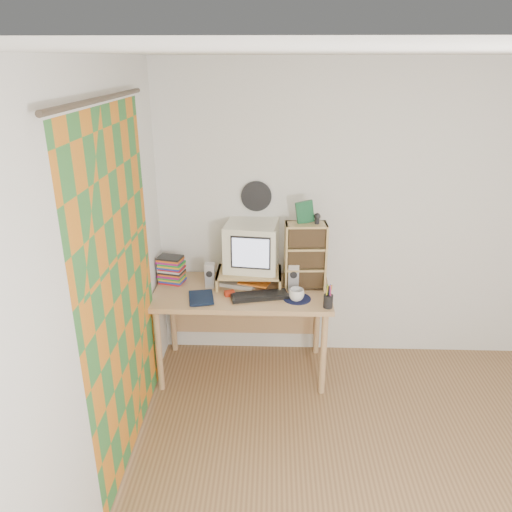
# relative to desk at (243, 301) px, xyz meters

# --- Properties ---
(floor) EXTENTS (3.50, 3.50, 0.00)m
(floor) POSITION_rel_desk_xyz_m (1.03, -1.44, -0.62)
(floor) COLOR #997348
(floor) RESTS_ON ground
(ceiling) EXTENTS (3.50, 3.50, 0.00)m
(ceiling) POSITION_rel_desk_xyz_m (1.03, -1.44, 1.88)
(ceiling) COLOR white
(ceiling) RESTS_ON back_wall
(back_wall) EXTENTS (3.50, 0.00, 3.50)m
(back_wall) POSITION_rel_desk_xyz_m (1.03, 0.31, 0.63)
(back_wall) COLOR white
(back_wall) RESTS_ON floor
(left_wall) EXTENTS (0.00, 3.50, 3.50)m
(left_wall) POSITION_rel_desk_xyz_m (-0.72, -1.44, 0.63)
(left_wall) COLOR white
(left_wall) RESTS_ON floor
(curtain) EXTENTS (0.00, 2.20, 2.20)m
(curtain) POSITION_rel_desk_xyz_m (-0.68, -0.96, 0.53)
(curtain) COLOR orange
(curtain) RESTS_ON left_wall
(wall_disc) EXTENTS (0.25, 0.02, 0.25)m
(wall_disc) POSITION_rel_desk_xyz_m (0.10, 0.29, 0.81)
(wall_disc) COLOR black
(wall_disc) RESTS_ON back_wall
(desk) EXTENTS (1.40, 0.70, 0.75)m
(desk) POSITION_rel_desk_xyz_m (0.00, 0.00, 0.00)
(desk) COLOR tan
(desk) RESTS_ON floor
(monitor_riser) EXTENTS (0.52, 0.30, 0.12)m
(monitor_riser) POSITION_rel_desk_xyz_m (0.05, 0.04, 0.23)
(monitor_riser) COLOR #D8B872
(monitor_riser) RESTS_ON desk
(crt_monitor) EXTENTS (0.45, 0.45, 0.38)m
(crt_monitor) POSITION_rel_desk_xyz_m (0.07, 0.09, 0.45)
(crt_monitor) COLOR white
(crt_monitor) RESTS_ON monitor_riser
(speaker_left) EXTENTS (0.08, 0.08, 0.20)m
(speaker_left) POSITION_rel_desk_xyz_m (-0.26, -0.01, 0.24)
(speaker_left) COLOR silver
(speaker_left) RESTS_ON desk
(speaker_right) EXTENTS (0.09, 0.09, 0.22)m
(speaker_right) POSITION_rel_desk_xyz_m (0.41, -0.03, 0.25)
(speaker_right) COLOR silver
(speaker_right) RESTS_ON desk
(keyboard) EXTENTS (0.46, 0.24, 0.03)m
(keyboard) POSITION_rel_desk_xyz_m (0.14, -0.19, 0.15)
(keyboard) COLOR black
(keyboard) RESTS_ON desk
(dvd_stack) EXTENTS (0.22, 0.18, 0.27)m
(dvd_stack) POSITION_rel_desk_xyz_m (-0.59, 0.07, 0.27)
(dvd_stack) COLOR brown
(dvd_stack) RESTS_ON desk
(cd_rack) EXTENTS (0.33, 0.19, 0.54)m
(cd_rack) POSITION_rel_desk_xyz_m (0.50, 0.01, 0.40)
(cd_rack) COLOR #D8B872
(cd_rack) RESTS_ON desk
(mug) EXTENTS (0.15, 0.15, 0.09)m
(mug) POSITION_rel_desk_xyz_m (0.42, -0.23, 0.18)
(mug) COLOR white
(mug) RESTS_ON desk
(diary) EXTENTS (0.25, 0.21, 0.05)m
(diary) POSITION_rel_desk_xyz_m (-0.40, -0.25, 0.16)
(diary) COLOR #0E1933
(diary) RESTS_ON desk
(mousepad) EXTENTS (0.27, 0.27, 0.00)m
(mousepad) POSITION_rel_desk_xyz_m (0.43, -0.21, 0.14)
(mousepad) COLOR black
(mousepad) RESTS_ON desk
(pen_cup) EXTENTS (0.09, 0.09, 0.14)m
(pen_cup) POSITION_rel_desk_xyz_m (0.66, -0.34, 0.21)
(pen_cup) COLOR black
(pen_cup) RESTS_ON desk
(papers) EXTENTS (0.33, 0.28, 0.04)m
(papers) POSITION_rel_desk_xyz_m (0.02, 0.05, 0.15)
(papers) COLOR beige
(papers) RESTS_ON desk
(red_box) EXTENTS (0.09, 0.07, 0.04)m
(red_box) POSITION_rel_desk_xyz_m (-0.09, -0.17, 0.15)
(red_box) COLOR #B52A13
(red_box) RESTS_ON desk
(game_box) EXTENTS (0.14, 0.06, 0.17)m
(game_box) POSITION_rel_desk_xyz_m (0.48, 0.03, 0.76)
(game_box) COLOR #195732
(game_box) RESTS_ON cd_rack
(webcam) EXTENTS (0.05, 0.05, 0.09)m
(webcam) POSITION_rel_desk_xyz_m (0.58, 0.01, 0.72)
(webcam) COLOR black
(webcam) RESTS_ON cd_rack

